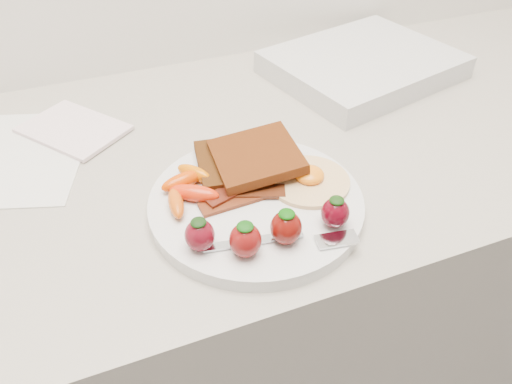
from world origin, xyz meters
name	(u,v)px	position (x,y,z in m)	size (l,w,h in m)	color
counter	(219,332)	(0.00, 1.70, 0.45)	(2.00, 0.60, 0.90)	gray
plate	(256,203)	(0.03, 1.56, 0.91)	(0.27, 0.27, 0.02)	silver
toast_lower	(237,162)	(0.03, 1.63, 0.93)	(0.10, 0.10, 0.01)	black
toast_upper	(256,156)	(0.05, 1.62, 0.94)	(0.11, 0.11, 0.01)	black
fried_egg	(309,179)	(0.10, 1.56, 0.92)	(0.14, 0.14, 0.02)	#F1ECBE
bacon_strips	(241,193)	(0.01, 1.57, 0.92)	(0.11, 0.06, 0.01)	#4B1404
baby_carrots	(187,188)	(-0.05, 1.60, 0.93)	(0.07, 0.10, 0.02)	#D13C00
strawberries	(267,229)	(0.01, 1.48, 0.94)	(0.19, 0.06, 0.04)	#5D0A16
fork	(291,240)	(0.04, 1.47, 0.92)	(0.17, 0.06, 0.00)	silver
paper_sheet	(22,156)	(-0.25, 1.79, 0.90)	(0.17, 0.23, 0.00)	silver
notepad	(74,129)	(-0.17, 1.83, 0.91)	(0.11, 0.15, 0.01)	silver
appliance	(363,65)	(0.34, 1.83, 0.92)	(0.31, 0.25, 0.04)	silver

